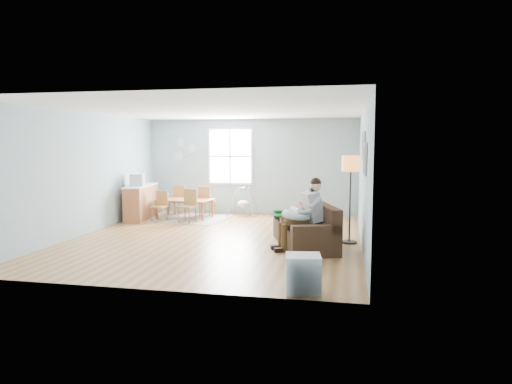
% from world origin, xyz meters
% --- Properties ---
extents(room, '(8.40, 9.40, 3.90)m').
position_xyz_m(room, '(0.00, 0.00, 2.42)').
color(room, '#915D33').
extents(window, '(1.32, 0.08, 1.62)m').
position_xyz_m(window, '(-0.60, 3.46, 1.65)').
color(window, silver).
rests_on(window, room).
extents(pictures, '(0.05, 1.34, 0.74)m').
position_xyz_m(pictures, '(2.97, -1.05, 1.85)').
color(pictures, silver).
rests_on(pictures, room).
extents(wall_plates, '(0.67, 0.02, 0.66)m').
position_xyz_m(wall_plates, '(-2.00, 3.47, 1.83)').
color(wall_plates, '#A0B9C1').
rests_on(wall_plates, room).
extents(sofa, '(1.51, 2.27, 0.85)m').
position_xyz_m(sofa, '(1.94, -0.32, 0.30)').
color(sofa, black).
rests_on(sofa, room).
extents(green_throw, '(1.10, 0.97, 0.04)m').
position_xyz_m(green_throw, '(1.64, 0.31, 0.54)').
color(green_throw, '#155E25').
rests_on(green_throw, sofa).
extents(beige_pillow, '(0.33, 0.48, 0.47)m').
position_xyz_m(beige_pillow, '(1.97, 0.26, 0.75)').
color(beige_pillow, tan).
rests_on(beige_pillow, sofa).
extents(father, '(1.03, 0.75, 1.37)m').
position_xyz_m(father, '(1.91, -0.65, 0.73)').
color(father, '#969699').
rests_on(father, sofa).
extents(nursing_pillow, '(0.71, 0.70, 0.22)m').
position_xyz_m(nursing_pillow, '(1.76, -0.70, 0.66)').
color(nursing_pillow, silver).
rests_on(nursing_pillow, father).
extents(infant, '(0.28, 0.37, 0.14)m').
position_xyz_m(infant, '(1.74, -0.67, 0.74)').
color(infant, white).
rests_on(infant, nursing_pillow).
extents(toddler, '(0.57, 0.42, 0.85)m').
position_xyz_m(toddler, '(1.80, -0.16, 0.72)').
color(toddler, white).
rests_on(toddler, sofa).
extents(floor_lamp, '(0.36, 0.36, 1.77)m').
position_xyz_m(floor_lamp, '(2.76, 0.09, 1.46)').
color(floor_lamp, black).
rests_on(floor_lamp, room).
extents(storage_cube, '(0.52, 0.48, 0.52)m').
position_xyz_m(storage_cube, '(2.13, -3.20, 0.26)').
color(storage_cube, silver).
rests_on(storage_cube, room).
extents(rug, '(2.39, 1.93, 0.01)m').
position_xyz_m(rug, '(-1.60, 2.35, 0.01)').
color(rug, '#A29E94').
rests_on(rug, room).
extents(dining_table, '(1.55, 0.96, 0.52)m').
position_xyz_m(dining_table, '(-1.60, 2.35, 0.26)').
color(dining_table, brown).
rests_on(dining_table, rug).
extents(chair_sw, '(0.39, 0.39, 0.78)m').
position_xyz_m(chair_sw, '(-2.06, 1.85, 0.43)').
color(chair_sw, olive).
rests_on(chair_sw, rug).
extents(chair_se, '(0.45, 0.45, 0.85)m').
position_xyz_m(chair_se, '(-1.27, 1.76, 0.48)').
color(chair_se, olive).
rests_on(chair_se, rug).
extents(chair_nw, '(0.40, 0.40, 0.84)m').
position_xyz_m(chair_nw, '(-1.92, 2.94, 0.47)').
color(chair_nw, olive).
rests_on(chair_nw, rug).
extents(chair_ne, '(0.44, 0.44, 0.84)m').
position_xyz_m(chair_ne, '(-1.14, 2.84, 0.47)').
color(chair_ne, olive).
rests_on(chair_ne, rug).
extents(counter, '(0.68, 1.68, 0.91)m').
position_xyz_m(counter, '(-2.70, 2.04, 0.46)').
color(counter, brown).
rests_on(counter, room).
extents(monitor, '(0.39, 0.37, 0.31)m').
position_xyz_m(monitor, '(-2.65, 1.74, 1.07)').
color(monitor, '#A9AAAE').
rests_on(monitor, counter).
extents(baby_swing, '(0.79, 0.80, 0.80)m').
position_xyz_m(baby_swing, '(-0.14, 3.10, 0.36)').
color(baby_swing, '#A9AAAE').
rests_on(baby_swing, room).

